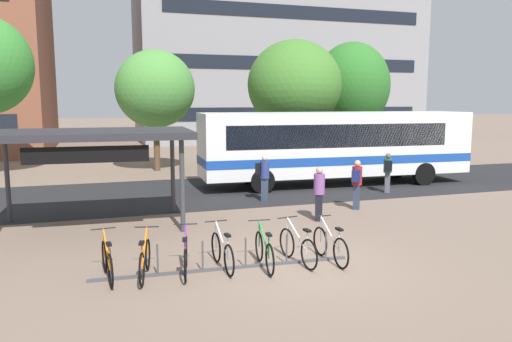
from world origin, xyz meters
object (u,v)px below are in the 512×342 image
object	(u,v)px
city_bus	(337,145)
parked_bicycle_purple_2	(186,257)
parked_bicycle_white_6	(330,246)
commuter_navy_pack_3	(357,181)
transit_shelter	(89,137)
commuter_black_pack_1	(388,170)
parked_bicycle_white_3	(222,252)
parked_bicycle_white_5	(298,247)
commuter_black_pack_0	(264,175)
street_tree_1	(294,85)
parked_bicycle_orange_0	(107,262)
commuter_maroon_pack_2	(319,190)
street_tree_3	(352,86)
parked_bicycle_green_4	(264,251)
street_tree_0	(155,89)
parked_bicycle_orange_1	(145,260)

from	to	relation	value
city_bus	parked_bicycle_purple_2	distance (m)	12.71
parked_bicycle_white_6	commuter_navy_pack_3	size ratio (longest dim) A/B	1.01
parked_bicycle_purple_2	commuter_navy_pack_3	world-z (taller)	commuter_navy_pack_3
transit_shelter	commuter_black_pack_1	bearing A→B (deg)	12.82
parked_bicycle_white_3	parked_bicycle_white_5	world-z (taller)	same
city_bus	parked_bicycle_white_3	world-z (taller)	city_bus
parked_bicycle_white_3	commuter_black_pack_0	xyz separation A→B (m)	(3.27, 6.82, 0.61)
street_tree_1	commuter_navy_pack_3	bearing A→B (deg)	-100.57
parked_bicycle_orange_0	street_tree_1	distance (m)	18.75
commuter_black_pack_0	street_tree_1	size ratio (longest dim) A/B	0.25
commuter_black_pack_0	commuter_maroon_pack_2	bearing A→B (deg)	-58.29
commuter_maroon_pack_2	street_tree_3	size ratio (longest dim) A/B	0.23
parked_bicycle_purple_2	commuter_maroon_pack_2	xyz separation A→B (m)	(4.78, 3.53, 0.59)
parked_bicycle_purple_2	parked_bicycle_green_4	distance (m)	1.75
parked_bicycle_white_5	commuter_black_pack_1	xyz separation A→B (m)	(6.84, 7.04, 0.54)
parked_bicycle_white_3	street_tree_0	size ratio (longest dim) A/B	0.27
commuter_black_pack_1	commuter_maroon_pack_2	size ratio (longest dim) A/B	0.95
street_tree_3	street_tree_0	bearing A→B (deg)	-174.93
city_bus	street_tree_0	world-z (taller)	street_tree_0
transit_shelter	street_tree_1	xyz separation A→B (m)	(10.61, 10.40, 1.88)
transit_shelter	parked_bicycle_orange_1	bearing A→B (deg)	-75.13
street_tree_0	parked_bicycle_green_4	bearing A→B (deg)	-88.33
commuter_black_pack_0	parked_bicycle_white_3	bearing A→B (deg)	-95.50
parked_bicycle_orange_1	parked_bicycle_purple_2	xyz separation A→B (m)	(0.86, -0.02, 0.00)
commuter_maroon_pack_2	commuter_black_pack_0	bearing A→B (deg)	-137.13
transit_shelter	commuter_black_pack_0	bearing A→B (deg)	20.92
commuter_maroon_pack_2	street_tree_1	size ratio (longest dim) A/B	0.24
commuter_black_pack_0	street_tree_0	size ratio (longest dim) A/B	0.27
parked_bicycle_purple_2	commuter_black_pack_1	world-z (taller)	commuter_black_pack_1
parked_bicycle_purple_2	transit_shelter	size ratio (longest dim) A/B	0.29
commuter_maroon_pack_2	commuter_navy_pack_3	size ratio (longest dim) A/B	1.00
parked_bicycle_white_5	parked_bicycle_orange_1	bearing A→B (deg)	80.87
commuter_black_pack_1	street_tree_0	world-z (taller)	street_tree_0
parked_bicycle_orange_1	commuter_maroon_pack_2	xyz separation A→B (m)	(5.64, 3.51, 0.59)
parked_bicycle_white_3	commuter_navy_pack_3	size ratio (longest dim) A/B	1.01
parked_bicycle_orange_1	parked_bicycle_purple_2	bearing A→B (deg)	-79.13
city_bus	parked_bicycle_orange_1	size ratio (longest dim) A/B	7.15
parked_bicycle_purple_2	commuter_maroon_pack_2	world-z (taller)	commuter_maroon_pack_2
parked_bicycle_white_5	street_tree_0	world-z (taller)	street_tree_0
city_bus	parked_bicycle_orange_1	distance (m)	13.28
parked_bicycle_white_5	parked_bicycle_white_6	bearing A→B (deg)	-106.91
commuter_maroon_pack_2	parked_bicycle_white_3	bearing A→B (deg)	-17.52
commuter_black_pack_0	parked_bicycle_purple_2	bearing A→B (deg)	-100.65
parked_bicycle_green_4	transit_shelter	xyz separation A→B (m)	(-3.68, 5.01, 2.29)
parked_bicycle_green_4	parked_bicycle_white_5	world-z (taller)	same
parked_bicycle_white_6	parked_bicycle_white_3	bearing A→B (deg)	82.02
commuter_navy_pack_3	street_tree_0	size ratio (longest dim) A/B	0.27
city_bus	parked_bicycle_white_5	bearing A→B (deg)	-118.75
parked_bicycle_white_5	city_bus	bearing A→B (deg)	-38.79
parked_bicycle_purple_2	parked_bicycle_white_3	distance (m)	0.83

